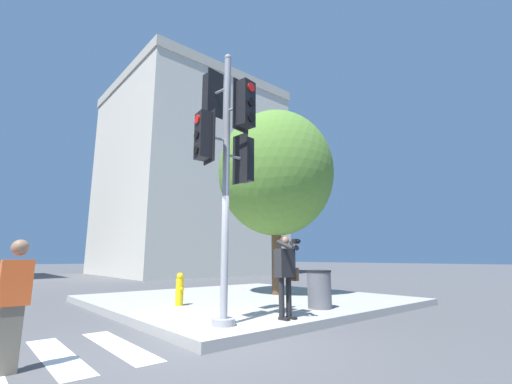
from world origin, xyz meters
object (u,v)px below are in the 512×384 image
Objects in this scene: traffic_signal_pole at (226,143)px; fire_hydrant at (180,289)px; person_photographer at (286,269)px; trash_bin at (319,289)px; pedestrian_distant at (13,301)px; street_tree at (276,173)px.

traffic_signal_pole is 6.58× the size of fire_hydrant.
trash_bin is (1.62, 0.49, -0.51)m from person_photographer.
street_tree is at bearing 22.34° from pedestrian_distant.
traffic_signal_pole is at bearing -144.46° from street_tree.
fire_hydrant is 0.91× the size of trash_bin.
person_photographer is 1.02× the size of pedestrian_distant.
pedestrian_distant is (-3.13, 0.03, -2.72)m from traffic_signal_pole.
fire_hydrant is at bearing 101.99° from person_photographer.
traffic_signal_pole reaches higher than person_photographer.
street_tree reaches higher than person_photographer.
pedestrian_distant is 4.70m from fire_hydrant.
street_tree reaches higher than traffic_signal_pole.
street_tree is (3.03, 3.39, 3.12)m from person_photographer.
person_photographer is 5.51m from street_tree.
fire_hydrant is (-0.66, 3.11, -0.56)m from person_photographer.
fire_hydrant is (-3.69, -0.28, -3.67)m from street_tree.
pedestrian_distant is 1.97× the size of fire_hydrant.
fire_hydrant is at bearing 36.46° from pedestrian_distant.
pedestrian_distant reaches higher than fire_hydrant.
traffic_signal_pole is 4.15m from fire_hydrant.
person_photographer is 4.46m from pedestrian_distant.
person_photographer is at bearing -12.82° from traffic_signal_pole.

